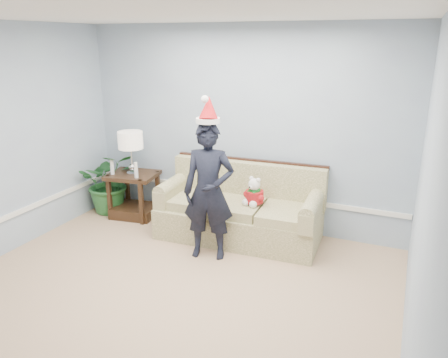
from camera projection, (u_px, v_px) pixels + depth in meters
The scene contains 10 objects.
room_shell at pixel (131, 182), 3.66m from camera, with size 4.54×5.04×2.74m.
wainscot_trim at pixel (112, 212), 5.41m from camera, with size 4.49×4.99×0.06m.
sofa at pixel (240, 212), 5.70m from camera, with size 2.12×0.99×0.97m.
side_table at pixel (134, 199), 6.38m from camera, with size 0.75×0.66×0.65m.
table_lamp at pixel (131, 142), 6.08m from camera, with size 0.35×0.35×0.62m.
candle_pair at pixel (124, 169), 6.11m from camera, with size 0.46×0.06×0.22m.
houseplant at pixel (110, 182), 6.50m from camera, with size 0.84×0.73×0.93m, color #225D2A.
man at pixel (209, 192), 5.04m from camera, with size 0.59×0.39×1.63m, color black.
santa_hat at pixel (208, 110), 4.76m from camera, with size 0.34×0.36×0.32m.
teddy_bear at pixel (254, 195), 5.43m from camera, with size 0.29×0.29×0.37m.
Camera 1 is at (2.11, -2.87, 2.49)m, focal length 35.00 mm.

